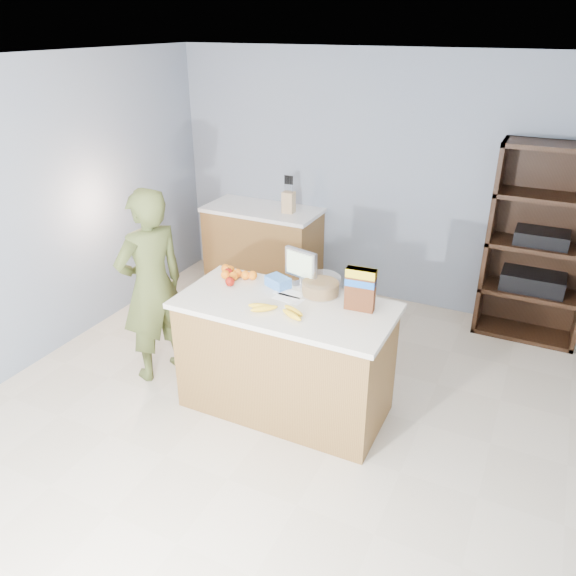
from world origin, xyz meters
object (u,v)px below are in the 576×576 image
at_px(counter_peninsula, 285,361).
at_px(shelving_unit, 540,248).
at_px(tv, 301,265).
at_px(person, 152,287).
at_px(cereal_box, 360,286).

bearing_deg(counter_peninsula, shelving_unit, 52.89).
bearing_deg(tv, person, -162.19).
height_order(shelving_unit, cereal_box, shelving_unit).
xyz_separation_m(counter_peninsula, tv, (-0.03, 0.33, 0.64)).
distance_m(counter_peninsula, person, 1.23).
bearing_deg(person, tv, 129.49).
distance_m(shelving_unit, person, 3.42).
height_order(counter_peninsula, person, person).
distance_m(shelving_unit, cereal_box, 2.19).
bearing_deg(cereal_box, shelving_unit, 61.25).
relative_size(person, tv, 5.70).
bearing_deg(person, counter_peninsula, 113.14).
bearing_deg(shelving_unit, cereal_box, -118.75).
relative_size(tv, cereal_box, 0.92).
height_order(counter_peninsula, cereal_box, cereal_box).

